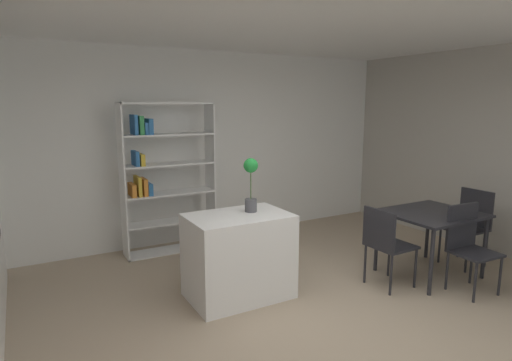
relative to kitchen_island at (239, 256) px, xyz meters
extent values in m
plane|color=tan|center=(0.43, -0.95, -0.45)|extent=(8.96, 8.96, 0.00)
cube|color=white|center=(0.43, -0.95, 2.35)|extent=(6.52, 6.15, 0.06)
cube|color=white|center=(0.43, 2.09, 0.94)|extent=(6.52, 0.06, 2.77)
cube|color=white|center=(0.00, 0.00, 0.00)|extent=(1.04, 0.70, 0.89)
cylinder|color=#4C4C51|center=(0.17, 0.05, 0.51)|extent=(0.13, 0.13, 0.14)
cylinder|color=#476633|center=(0.17, 0.05, 0.73)|extent=(0.01, 0.01, 0.30)
sphere|color=#229038|center=(0.17, 0.05, 0.94)|extent=(0.15, 0.15, 0.15)
cube|color=white|center=(-0.78, 1.73, 0.57)|extent=(0.02, 0.34, 2.03)
cube|color=white|center=(0.44, 1.73, 0.57)|extent=(0.02, 0.34, 2.03)
cube|color=white|center=(-0.17, 1.73, 1.57)|extent=(1.24, 0.34, 0.02)
cube|color=white|center=(-0.17, 1.73, -0.43)|extent=(1.24, 0.34, 0.02)
cube|color=white|center=(-0.17, 1.73, -0.03)|extent=(1.20, 0.34, 0.02)
cube|color=white|center=(-0.17, 1.73, 0.37)|extent=(1.20, 0.34, 0.02)
cube|color=white|center=(-0.17, 1.73, 0.77)|extent=(1.20, 0.34, 0.02)
cube|color=white|center=(-0.17, 1.73, 1.17)|extent=(1.20, 0.34, 0.02)
cube|color=orange|center=(-0.67, 1.73, 0.47)|extent=(0.06, 0.28, 0.17)
cube|color=gold|center=(-0.59, 1.73, 0.51)|extent=(0.04, 0.28, 0.25)
cube|color=orange|center=(-0.52, 1.73, 0.49)|extent=(0.05, 0.28, 0.22)
cube|color=#2D6BAD|center=(-0.46, 1.73, 0.46)|extent=(0.06, 0.28, 0.16)
cube|color=#2D6BAD|center=(-0.61, 1.73, 0.87)|extent=(0.05, 0.28, 0.19)
cube|color=gold|center=(-0.54, 1.73, 0.85)|extent=(0.06, 0.28, 0.15)
cube|color=#2D6BAD|center=(-0.60, 1.73, 1.30)|extent=(0.04, 0.28, 0.25)
cube|color=#338E4C|center=(-0.53, 1.73, 1.30)|extent=(0.05, 0.28, 0.24)
cube|color=#2D6BAD|center=(-0.48, 1.73, 1.25)|extent=(0.04, 0.28, 0.15)
cube|color=#2D6BAD|center=(-0.42, 1.73, 1.28)|extent=(0.06, 0.28, 0.20)
cube|color=#232328|center=(2.24, -0.58, 0.30)|extent=(1.04, 0.91, 0.03)
cylinder|color=#232328|center=(1.78, -0.97, -0.08)|extent=(0.04, 0.04, 0.73)
cylinder|color=#232328|center=(2.70, -0.97, -0.08)|extent=(0.04, 0.04, 0.73)
cylinder|color=#232328|center=(1.78, -0.19, -0.08)|extent=(0.04, 0.04, 0.73)
cylinder|color=#232328|center=(2.70, -0.19, -0.08)|extent=(0.04, 0.04, 0.73)
cube|color=#232328|center=(1.60, -0.58, 0.02)|extent=(0.45, 0.45, 0.03)
cube|color=#232328|center=(1.40, -0.58, 0.24)|extent=(0.04, 0.44, 0.42)
cylinder|color=#232328|center=(1.80, -0.77, -0.22)|extent=(0.03, 0.03, 0.45)
cylinder|color=#232328|center=(1.79, -0.39, -0.22)|extent=(0.03, 0.03, 0.45)
cylinder|color=#232328|center=(1.41, -0.77, -0.22)|extent=(0.03, 0.03, 0.45)
cylinder|color=#232328|center=(1.41, -0.39, -0.22)|extent=(0.03, 0.03, 0.45)
cube|color=#232328|center=(2.88, -0.58, 0.02)|extent=(0.45, 0.44, 0.03)
cube|color=#232328|center=(3.09, -0.58, 0.27)|extent=(0.03, 0.44, 0.47)
cylinder|color=#232328|center=(2.68, -0.39, -0.22)|extent=(0.03, 0.03, 0.45)
cylinder|color=#232328|center=(2.68, -0.77, -0.22)|extent=(0.03, 0.03, 0.45)
cylinder|color=#232328|center=(3.07, -0.39, -0.22)|extent=(0.03, 0.03, 0.45)
cylinder|color=#232328|center=(3.07, -0.77, -0.22)|extent=(0.03, 0.03, 0.45)
cube|color=#232328|center=(2.24, -1.15, 0.00)|extent=(0.47, 0.44, 0.03)
cube|color=#232328|center=(2.25, -0.97, 0.25)|extent=(0.45, 0.06, 0.49)
cylinder|color=#232328|center=(2.04, -1.31, -0.23)|extent=(0.03, 0.03, 0.43)
cylinder|color=#232328|center=(2.42, -1.34, -0.23)|extent=(0.03, 0.03, 0.43)
cylinder|color=#232328|center=(2.06, -0.97, -0.23)|extent=(0.03, 0.03, 0.43)
cylinder|color=#232328|center=(2.44, -0.99, -0.23)|extent=(0.03, 0.03, 0.43)
camera|label=1|loc=(-1.90, -3.76, 1.57)|focal=29.76mm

